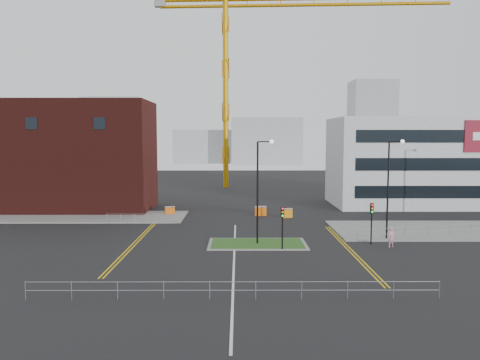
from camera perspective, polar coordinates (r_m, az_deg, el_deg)
The scene contains 28 objects.
ground at distance 33.69m, azimuth -0.78°, elevation -10.94°, with size 200.00×200.00×0.00m, color black.
pavement_left at distance 58.78m, azimuth -20.50°, elevation -4.22°, with size 28.00×8.00×0.12m, color slate.
pavement_right at distance 52.01m, azimuth 24.54°, elevation -5.57°, with size 24.00×10.00×0.12m, color slate.
island_kerb at distance 41.46m, azimuth 2.13°, elevation -7.79°, with size 8.60×4.60×0.08m, color slate.
grass_island at distance 41.45m, azimuth 2.13°, elevation -7.76°, with size 8.00×4.00×0.12m, color #1F501A.
brick_building at distance 64.75m, azimuth -21.33°, elevation 2.64°, with size 24.20×10.07×14.24m.
office_block at distance 69.35m, azimuth 21.54°, elevation 2.08°, with size 25.00×12.20×12.00m.
tower_crane at distance 88.77m, azimuth 2.11°, elevation 16.31°, with size 52.98×3.79×38.31m.
streetlamp_island at distance 40.59m, azimuth 2.46°, elevation -0.38°, with size 1.46×0.36×9.18m.
streetlamp_right_near at distance 44.75m, azimuth 17.87°, elevation -0.11°, with size 1.46×0.36×9.18m.
traffic_light_island at distance 39.11m, azimuth 5.20°, elevation -4.82°, with size 0.28×0.33×3.65m.
traffic_light_right at distance 42.54m, azimuth 15.76°, elevation -4.18°, with size 0.28×0.33×3.65m.
railing_front at distance 27.73m, azimuth -0.90°, elevation -12.84°, with size 24.05×0.05×1.10m.
railing_left at distance 52.33m, azimuth -12.75°, elevation -4.39°, with size 6.05×0.05×1.10m.
railing_right at distance 49.03m, azimuth 24.20°, elevation -5.33°, with size 19.05×5.05×1.10m.
centre_line at distance 35.62m, azimuth -0.74°, elevation -10.03°, with size 0.15×30.00×0.01m, color silver.
yellow_left_a at distance 44.37m, azimuth -12.44°, elevation -7.09°, with size 0.12×24.00×0.01m, color gold.
yellow_left_b at distance 44.31m, azimuth -12.05°, elevation -7.10°, with size 0.12×24.00×0.01m, color gold.
yellow_right_a at distance 40.54m, azimuth 13.01°, elevation -8.28°, with size 0.12×20.00×0.01m, color gold.
yellow_right_b at distance 40.61m, azimuth 13.43°, elevation -8.26°, with size 0.12×20.00×0.01m, color gold.
skyline_a at distance 157.61m, azimuth -15.11°, elevation 5.65°, with size 18.00×12.00×22.00m, color gray.
skyline_b at distance 162.65m, azimuth 3.21°, elevation 4.75°, with size 24.00×12.00×16.00m, color gray.
skyline_c at distance 163.64m, azimuth 15.74°, elevation 6.66°, with size 14.00×12.00×28.00m, color gray.
skyline_d at distance 172.59m, azimuth -2.98°, elevation 4.11°, with size 30.00×12.00×12.00m, color gray.
pedestrian at distance 42.32m, azimuth 17.98°, elevation -6.64°, with size 0.63×0.41×1.72m, color pink.
barrier_left at distance 57.47m, azimuth -8.56°, elevation -3.67°, with size 1.25×0.76×1.00m.
barrier_mid at distance 56.16m, azimuth 2.53°, elevation -3.75°, with size 1.40×0.63×1.14m.
barrier_right at distance 55.03m, azimuth 5.72°, elevation -3.99°, with size 1.34×0.75×1.07m.
Camera 1 is at (0.33, -32.36, 9.39)m, focal length 35.00 mm.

